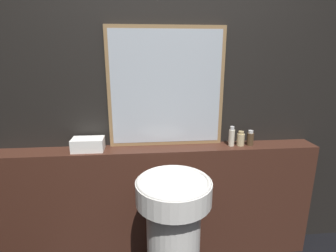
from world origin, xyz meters
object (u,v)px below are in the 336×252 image
at_px(shampoo_bottle, 232,137).
at_px(lotion_bottle, 250,138).
at_px(conditioner_bottle, 241,139).
at_px(mirror, 166,88).
at_px(pedestal_sink, 173,238).
at_px(towel_stack, 88,144).

distance_m(shampoo_bottle, lotion_bottle, 0.14).
height_order(shampoo_bottle, conditioner_bottle, shampoo_bottle).
height_order(mirror, conditioner_bottle, mirror).
height_order(conditioner_bottle, lotion_bottle, lotion_bottle).
distance_m(pedestal_sink, mirror, 0.98).
bearing_deg(lotion_bottle, shampoo_bottle, -180.00).
xyz_separation_m(pedestal_sink, shampoo_bottle, (0.48, 0.44, 0.48)).
xyz_separation_m(pedestal_sink, mirror, (0.00, 0.52, 0.83)).
distance_m(mirror, lotion_bottle, 0.72).
relative_size(mirror, towel_stack, 3.86).
bearing_deg(lotion_bottle, conditioner_bottle, 180.00).
height_order(shampoo_bottle, lotion_bottle, shampoo_bottle).
relative_size(conditioner_bottle, lotion_bottle, 0.96).
bearing_deg(lotion_bottle, mirror, 172.98).
relative_size(pedestal_sink, shampoo_bottle, 5.92).
bearing_deg(lotion_bottle, towel_stack, 180.00).
bearing_deg(lotion_bottle, pedestal_sink, -144.57).
xyz_separation_m(pedestal_sink, towel_stack, (-0.55, 0.44, 0.46)).
height_order(pedestal_sink, shampoo_bottle, shampoo_bottle).
distance_m(towel_stack, conditioner_bottle, 1.10).
bearing_deg(mirror, conditioner_bottle, -7.95).
distance_m(mirror, towel_stack, 0.67).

